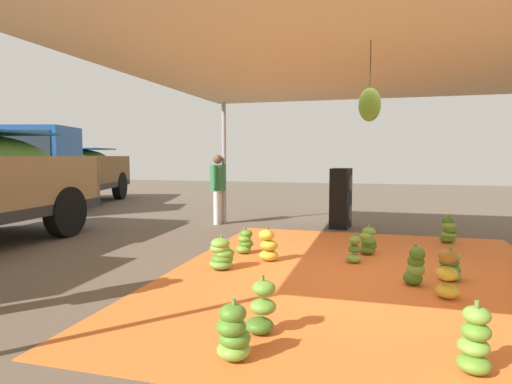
{
  "coord_description": "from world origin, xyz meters",
  "views": [
    {
      "loc": [
        -5.9,
        -0.19,
        1.61
      ],
      "look_at": [
        -0.66,
        1.27,
        1.15
      ],
      "focal_mm": 30.45,
      "sensor_mm": 36.0,
      "label": 1
    }
  ],
  "objects_px": {
    "banana_bunch_3": "(354,250)",
    "cargo_truck_far": "(65,168)",
    "banana_bunch_12": "(450,267)",
    "speaker_stack": "(341,198)",
    "banana_bunch_1": "(221,254)",
    "banana_bunch_11": "(268,246)",
    "worker_1": "(218,184)",
    "banana_bunch_6": "(368,242)",
    "banana_bunch_2": "(245,242)",
    "banana_bunch_9": "(233,334)",
    "banana_bunch_10": "(447,276)",
    "banana_bunch_4": "(262,309)",
    "banana_bunch_5": "(448,231)",
    "banana_bunch_0": "(415,267)",
    "banana_bunch_7": "(475,342)"
  },
  "relations": [
    {
      "from": "banana_bunch_3",
      "to": "cargo_truck_far",
      "type": "height_order",
      "value": "cargo_truck_far"
    },
    {
      "from": "banana_bunch_12",
      "to": "speaker_stack",
      "type": "relative_size",
      "value": 0.32
    },
    {
      "from": "banana_bunch_1",
      "to": "cargo_truck_far",
      "type": "relative_size",
      "value": 0.08
    },
    {
      "from": "banana_bunch_11",
      "to": "worker_1",
      "type": "distance_m",
      "value": 3.89
    },
    {
      "from": "banana_bunch_6",
      "to": "worker_1",
      "type": "distance_m",
      "value": 4.3
    },
    {
      "from": "banana_bunch_1",
      "to": "worker_1",
      "type": "relative_size",
      "value": 0.3
    },
    {
      "from": "banana_bunch_6",
      "to": "cargo_truck_far",
      "type": "bearing_deg",
      "value": 64.57
    },
    {
      "from": "banana_bunch_2",
      "to": "banana_bunch_9",
      "type": "height_order",
      "value": "banana_bunch_9"
    },
    {
      "from": "banana_bunch_10",
      "to": "speaker_stack",
      "type": "height_order",
      "value": "speaker_stack"
    },
    {
      "from": "banana_bunch_4",
      "to": "banana_bunch_5",
      "type": "distance_m",
      "value": 5.34
    },
    {
      "from": "speaker_stack",
      "to": "banana_bunch_1",
      "type": "bearing_deg",
      "value": 161.87
    },
    {
      "from": "banana_bunch_4",
      "to": "banana_bunch_12",
      "type": "relative_size",
      "value": 1.23
    },
    {
      "from": "banana_bunch_5",
      "to": "banana_bunch_4",
      "type": "bearing_deg",
      "value": 154.93
    },
    {
      "from": "banana_bunch_0",
      "to": "banana_bunch_4",
      "type": "xyz_separation_m",
      "value": [
        -1.92,
        1.46,
        -0.01
      ]
    },
    {
      "from": "banana_bunch_4",
      "to": "banana_bunch_3",
      "type": "bearing_deg",
      "value": -13.13
    },
    {
      "from": "banana_bunch_12",
      "to": "speaker_stack",
      "type": "height_order",
      "value": "speaker_stack"
    },
    {
      "from": "banana_bunch_4",
      "to": "banana_bunch_12",
      "type": "height_order",
      "value": "banana_bunch_4"
    },
    {
      "from": "banana_bunch_11",
      "to": "banana_bunch_3",
      "type": "bearing_deg",
      "value": -79.35
    },
    {
      "from": "banana_bunch_0",
      "to": "cargo_truck_far",
      "type": "height_order",
      "value": "cargo_truck_far"
    },
    {
      "from": "banana_bunch_9",
      "to": "speaker_stack",
      "type": "bearing_deg",
      "value": -2.6
    },
    {
      "from": "banana_bunch_6",
      "to": "speaker_stack",
      "type": "relative_size",
      "value": 0.37
    },
    {
      "from": "cargo_truck_far",
      "to": "banana_bunch_1",
      "type": "bearing_deg",
      "value": -128.64
    },
    {
      "from": "banana_bunch_1",
      "to": "speaker_stack",
      "type": "xyz_separation_m",
      "value": [
        4.08,
        -1.34,
        0.45
      ]
    },
    {
      "from": "banana_bunch_12",
      "to": "cargo_truck_far",
      "type": "bearing_deg",
      "value": 61.47
    },
    {
      "from": "banana_bunch_7",
      "to": "banana_bunch_10",
      "type": "bearing_deg",
      "value": -2.14
    },
    {
      "from": "banana_bunch_11",
      "to": "banana_bunch_12",
      "type": "xyz_separation_m",
      "value": [
        -0.37,
        -2.51,
        -0.05
      ]
    },
    {
      "from": "banana_bunch_9",
      "to": "banana_bunch_10",
      "type": "bearing_deg",
      "value": -41.95
    },
    {
      "from": "banana_bunch_1",
      "to": "banana_bunch_4",
      "type": "height_order",
      "value": "banana_bunch_4"
    },
    {
      "from": "banana_bunch_1",
      "to": "banana_bunch_5",
      "type": "height_order",
      "value": "banana_bunch_5"
    },
    {
      "from": "banana_bunch_6",
      "to": "cargo_truck_far",
      "type": "distance_m",
      "value": 10.54
    },
    {
      "from": "banana_bunch_9",
      "to": "speaker_stack",
      "type": "distance_m",
      "value": 6.66
    },
    {
      "from": "speaker_stack",
      "to": "cargo_truck_far",
      "type": "bearing_deg",
      "value": 77.76
    },
    {
      "from": "banana_bunch_2",
      "to": "banana_bunch_7",
      "type": "distance_m",
      "value": 4.32
    },
    {
      "from": "banana_bunch_5",
      "to": "banana_bunch_6",
      "type": "bearing_deg",
      "value": 133.98
    },
    {
      "from": "banana_bunch_2",
      "to": "banana_bunch_4",
      "type": "distance_m",
      "value": 3.23
    },
    {
      "from": "banana_bunch_4",
      "to": "banana_bunch_7",
      "type": "distance_m",
      "value": 1.72
    },
    {
      "from": "banana_bunch_12",
      "to": "banana_bunch_0",
      "type": "bearing_deg",
      "value": 127.81
    },
    {
      "from": "banana_bunch_5",
      "to": "banana_bunch_9",
      "type": "xyz_separation_m",
      "value": [
        -5.4,
        2.35,
        -0.02
      ]
    },
    {
      "from": "banana_bunch_7",
      "to": "banana_bunch_9",
      "type": "bearing_deg",
      "value": 99.56
    },
    {
      "from": "banana_bunch_0",
      "to": "speaker_stack",
      "type": "height_order",
      "value": "speaker_stack"
    },
    {
      "from": "banana_bunch_7",
      "to": "banana_bunch_10",
      "type": "distance_m",
      "value": 1.76
    },
    {
      "from": "banana_bunch_2",
      "to": "banana_bunch_10",
      "type": "bearing_deg",
      "value": -118.35
    },
    {
      "from": "banana_bunch_0",
      "to": "worker_1",
      "type": "relative_size",
      "value": 0.32
    },
    {
      "from": "banana_bunch_2",
      "to": "cargo_truck_far",
      "type": "relative_size",
      "value": 0.07
    },
    {
      "from": "banana_bunch_3",
      "to": "banana_bunch_9",
      "type": "xyz_separation_m",
      "value": [
        -3.44,
        0.76,
        0.02
      ]
    },
    {
      "from": "banana_bunch_4",
      "to": "cargo_truck_far",
      "type": "distance_m",
      "value": 11.8
    },
    {
      "from": "banana_bunch_2",
      "to": "banana_bunch_10",
      "type": "height_order",
      "value": "banana_bunch_10"
    },
    {
      "from": "banana_bunch_10",
      "to": "worker_1",
      "type": "relative_size",
      "value": 0.36
    },
    {
      "from": "banana_bunch_0",
      "to": "banana_bunch_6",
      "type": "bearing_deg",
      "value": 20.75
    },
    {
      "from": "banana_bunch_6",
      "to": "banana_bunch_9",
      "type": "height_order",
      "value": "banana_bunch_6"
    }
  ]
}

